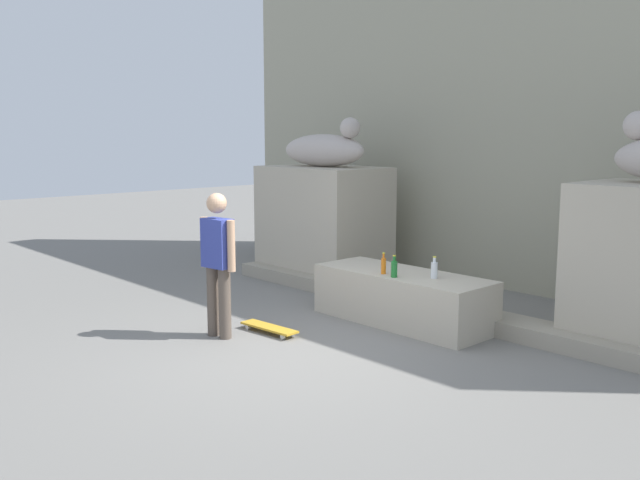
% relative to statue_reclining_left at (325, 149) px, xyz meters
% --- Properties ---
extents(ground_plane, '(40.00, 40.00, 0.00)m').
position_rel_statue_reclining_left_xyz_m(ground_plane, '(2.69, -2.94, -2.09)').
color(ground_plane, slate).
extents(facade_wall, '(11.89, 0.60, 5.75)m').
position_rel_statue_reclining_left_xyz_m(facade_wall, '(2.69, 1.63, 0.79)').
color(facade_wall, '#A5A189').
rests_on(facade_wall, ground_plane).
extents(pedestal_left, '(1.99, 1.31, 1.80)m').
position_rel_statue_reclining_left_xyz_m(pedestal_left, '(-0.04, -0.00, -1.18)').
color(pedestal_left, '#B7AD99').
rests_on(pedestal_left, ground_plane).
extents(statue_reclining_left, '(1.65, 0.72, 0.78)m').
position_rel_statue_reclining_left_xyz_m(statue_reclining_left, '(0.00, 0.00, 0.00)').
color(statue_reclining_left, beige).
rests_on(statue_reclining_left, pedestal_left).
extents(ledge_block, '(2.30, 0.86, 0.64)m').
position_rel_statue_reclining_left_xyz_m(ledge_block, '(2.69, -1.21, -1.77)').
color(ledge_block, '#B7AD99').
rests_on(ledge_block, ground_plane).
extents(skater, '(0.54, 0.25, 1.67)m').
position_rel_statue_reclining_left_xyz_m(skater, '(1.65, -3.23, -1.16)').
color(skater, brown).
rests_on(skater, ground_plane).
extents(skateboard, '(0.81, 0.26, 0.08)m').
position_rel_statue_reclining_left_xyz_m(skateboard, '(1.93, -2.71, -2.02)').
color(skateboard, gold).
rests_on(skateboard, ground_plane).
extents(bottle_clear, '(0.08, 0.08, 0.26)m').
position_rel_statue_reclining_left_xyz_m(bottle_clear, '(3.17, -1.20, -1.34)').
color(bottle_clear, silver).
rests_on(bottle_clear, ledge_block).
extents(bottle_green, '(0.08, 0.08, 0.27)m').
position_rel_statue_reclining_left_xyz_m(bottle_green, '(2.81, -1.50, -1.34)').
color(bottle_green, '#1E722D').
rests_on(bottle_green, ledge_block).
extents(bottle_orange, '(0.06, 0.06, 0.26)m').
position_rel_statue_reclining_left_xyz_m(bottle_orange, '(2.59, -1.45, -1.34)').
color(bottle_orange, orange).
rests_on(bottle_orange, ledge_block).
extents(stair_step, '(7.44, 0.50, 0.19)m').
position_rel_statue_reclining_left_xyz_m(stair_step, '(2.69, -0.68, -1.99)').
color(stair_step, gray).
rests_on(stair_step, ground_plane).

